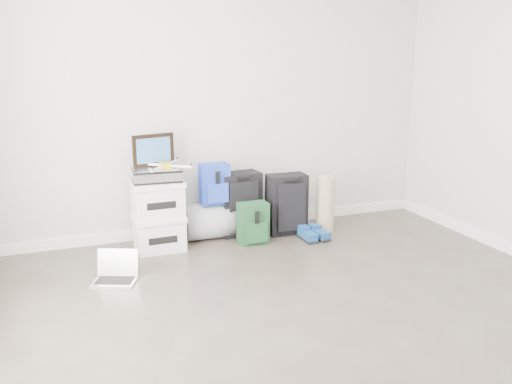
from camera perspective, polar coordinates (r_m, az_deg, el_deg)
name	(u,v)px	position (r m, az deg, el deg)	size (l,w,h in m)	color
ground	(343,348)	(3.56, 9.10, -15.94)	(5.00, 5.00, 0.00)	#39302A
room_envelope	(354,65)	(3.09, 10.24, 12.98)	(4.52, 5.02, 2.71)	beige
boxes_stack	(158,215)	(5.08, -10.23, -2.43)	(0.46, 0.38, 0.65)	silver
briefcase	(157,175)	(4.98, -10.43, 1.82)	(0.42, 0.31, 0.12)	#B2B2B7
painting	(153,150)	(5.04, -10.75, 4.36)	(0.39, 0.10, 0.30)	black
drone	(165,165)	(4.96, -9.52, 2.80)	(0.43, 0.43, 0.05)	gold
duffel_bag	(215,220)	(5.37, -4.38, -2.98)	(0.36, 0.36, 0.58)	#92939A
blue_backpack	(215,185)	(5.24, -4.36, 0.77)	(0.29, 0.21, 0.39)	#1825A2
large_suitcase	(240,204)	(5.42, -1.73, -1.25)	(0.43, 0.30, 0.63)	black
green_backpack	(253,224)	(5.20, -0.29, -3.37)	(0.29, 0.21, 0.40)	#153C23
carry_on	(287,204)	(5.46, 3.28, -1.30)	(0.39, 0.27, 0.61)	black
shoes	(313,235)	(5.37, 6.01, -4.53)	(0.25, 0.28, 0.09)	black
rolled_rug	(325,203)	(5.60, 7.30, -1.21)	(0.18, 0.18, 0.56)	tan
laptop	(116,273)	(4.56, -14.52, -8.29)	(0.40, 0.35, 0.24)	silver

